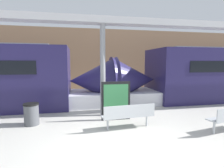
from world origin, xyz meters
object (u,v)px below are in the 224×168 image
poster_board (116,101)px  support_column_near (103,71)px  bench_near (129,114)px  trash_bin (31,114)px

poster_board → support_column_near: 1.43m
bench_near → poster_board: poster_board is taller
bench_near → trash_bin: size_ratio=2.30×
trash_bin → poster_board: 3.22m
trash_bin → support_column_near: (2.78, 0.69, 1.54)m
trash_bin → poster_board: size_ratio=0.52×
trash_bin → support_column_near: 3.25m
trash_bin → poster_board: bearing=-0.6°
trash_bin → poster_board: (3.20, -0.04, 0.38)m
support_column_near → bench_near: bearing=-69.6°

